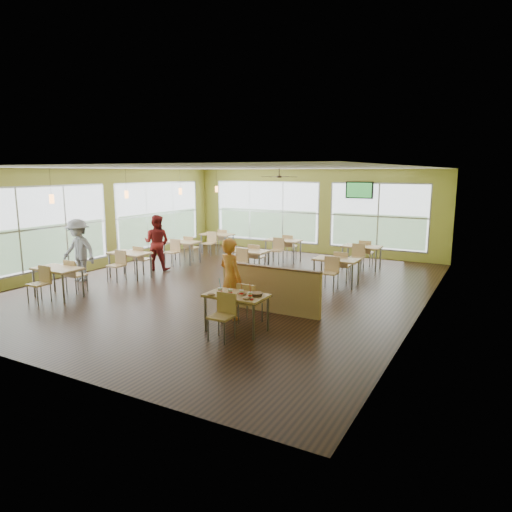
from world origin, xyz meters
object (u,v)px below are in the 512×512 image
main_table (237,300)px  half_wall_divider (270,289)px  man_plaid (231,279)px  food_basket (256,294)px

main_table → half_wall_divider: 1.45m
man_plaid → food_basket: man_plaid is taller
man_plaid → food_basket: bearing=170.7°
main_table → food_basket: bearing=13.8°
main_table → man_plaid: bearing=129.6°
half_wall_divider → food_basket: bearing=-74.0°
half_wall_divider → man_plaid: 1.03m
half_wall_divider → food_basket: 1.43m
main_table → man_plaid: man_plaid is taller
food_basket → half_wall_divider: bearing=106.0°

